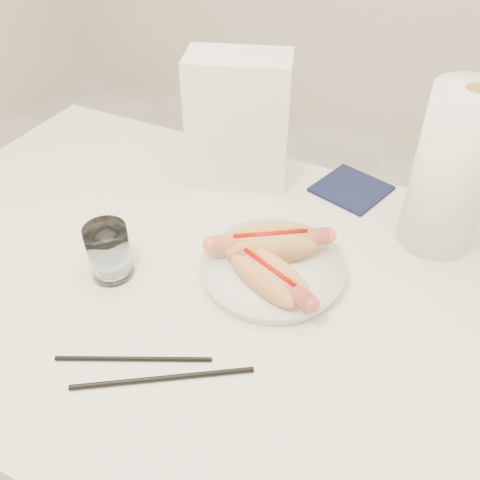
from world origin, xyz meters
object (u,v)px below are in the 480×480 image
at_px(hotdog_left, 270,244).
at_px(paper_towel_roll, 453,172).
at_px(hotdog_right, 269,276).
at_px(water_glass, 109,252).
at_px(table, 200,295).
at_px(napkin_box, 239,121).
at_px(plate, 272,269).

xyz_separation_m(hotdog_left, paper_towel_roll, (0.24, 0.19, 0.10)).
bearing_deg(hotdog_right, paper_towel_roll, 73.14).
bearing_deg(hotdog_right, water_glass, -142.95).
bearing_deg(paper_towel_roll, table, -142.39).
bearing_deg(napkin_box, water_glass, -118.87).
height_order(napkin_box, paper_towel_roll, paper_towel_roll).
height_order(plate, napkin_box, napkin_box).
bearing_deg(napkin_box, plate, -71.92).
xyz_separation_m(table, napkin_box, (-0.06, 0.28, 0.19)).
xyz_separation_m(table, plate, (0.11, 0.05, 0.07)).
bearing_deg(table, hotdog_left, 34.87).
bearing_deg(paper_towel_roll, napkin_box, 176.57).
bearing_deg(napkin_box, table, -96.51).
xyz_separation_m(plate, napkin_box, (-0.18, 0.24, 0.12)).
height_order(plate, water_glass, water_glass).
height_order(table, paper_towel_roll, paper_towel_roll).
distance_m(table, water_glass, 0.18).
height_order(water_glass, paper_towel_roll, paper_towel_roll).
bearing_deg(plate, water_glass, -154.09).
bearing_deg(hotdog_right, plate, 127.81).
height_order(table, hotdog_right, hotdog_right).
height_order(plate, hotdog_right, hotdog_right).
height_order(table, water_glass, water_glass).
height_order(hotdog_left, napkin_box, napkin_box).
height_order(table, plate, plate).
relative_size(table, water_glass, 12.52).
distance_m(hotdog_left, water_glass, 0.26).
bearing_deg(paper_towel_roll, water_glass, -144.69).
relative_size(table, hotdog_left, 6.74).
bearing_deg(plate, paper_towel_roll, 43.44).
bearing_deg(hotdog_left, plate, -86.89).
distance_m(hotdog_right, water_glass, 0.26).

